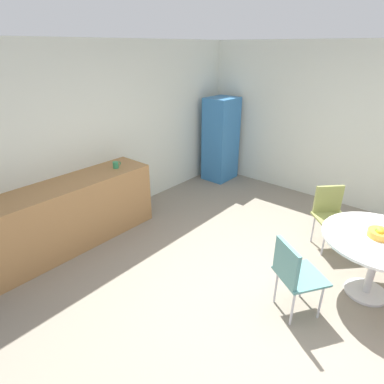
{
  "coord_description": "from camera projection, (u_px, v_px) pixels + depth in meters",
  "views": [
    {
      "loc": [
        -2.52,
        -1.02,
        2.51
      ],
      "look_at": [
        0.06,
        1.17,
        0.95
      ],
      "focal_mm": 29.9,
      "sensor_mm": 36.0,
      "label": 1
    }
  ],
  "objects": [
    {
      "name": "ground_plane",
      "position": [
        273.0,
        305.0,
        3.39
      ],
      "size": [
        6.0,
        6.0,
        0.0
      ],
      "primitive_type": "plane",
      "color": "gray"
    },
    {
      "name": "wall_back",
      "position": [
        93.0,
        137.0,
        4.62
      ],
      "size": [
        6.0,
        0.1,
        2.6
      ],
      "primitive_type": "cube",
      "color": "silver",
      "rests_on": "ground_plane"
    },
    {
      "name": "wall_side_right",
      "position": [
        373.0,
        131.0,
        4.92
      ],
      "size": [
        0.1,
        6.0,
        2.6
      ],
      "primitive_type": "cube",
      "color": "silver",
      "rests_on": "ground_plane"
    },
    {
      "name": "counter_block",
      "position": [
        70.0,
        215.0,
        4.27
      ],
      "size": [
        2.35,
        0.6,
        0.9
      ],
      "primitive_type": "cube",
      "color": "#9E7042",
      "rests_on": "ground_plane"
    },
    {
      "name": "locker_cabinet",
      "position": [
        221.0,
        140.0,
        6.32
      ],
      "size": [
        0.6,
        0.5,
        1.62
      ],
      "primitive_type": "cube",
      "color": "#3372B2",
      "rests_on": "ground_plane"
    },
    {
      "name": "round_table",
      "position": [
        378.0,
        248.0,
        3.31
      ],
      "size": [
        1.14,
        1.14,
        0.72
      ],
      "color": "silver",
      "rests_on": "ground_plane"
    },
    {
      "name": "chair_olive",
      "position": [
        330.0,
        210.0,
        4.23
      ],
      "size": [
        0.59,
        0.59,
        0.83
      ],
      "color": "silver",
      "rests_on": "ground_plane"
    },
    {
      "name": "chair_teal",
      "position": [
        293.0,
        271.0,
        3.09
      ],
      "size": [
        0.58,
        0.58,
        0.83
      ],
      "color": "silver",
      "rests_on": "ground_plane"
    },
    {
      "name": "fruit_bowl",
      "position": [
        380.0,
        233.0,
        3.26
      ],
      "size": [
        0.24,
        0.24,
        0.11
      ],
      "color": "gold",
      "rests_on": "round_table"
    },
    {
      "name": "mug_white",
      "position": [
        116.0,
        165.0,
        4.58
      ],
      "size": [
        0.13,
        0.08,
        0.09
      ],
      "color": "#338C59",
      "rests_on": "counter_block"
    }
  ]
}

